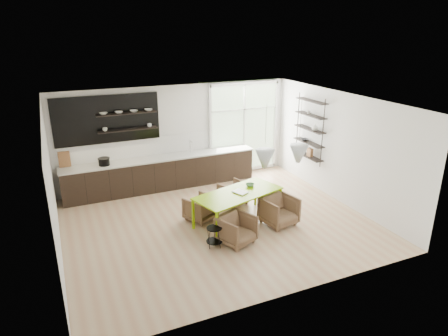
# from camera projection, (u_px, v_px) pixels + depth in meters

# --- Properties ---
(room) EXTENTS (7.02, 6.01, 2.91)m
(room) POSITION_uv_depth(u_px,v_px,m) (221.00, 150.00, 10.26)
(room) COLOR tan
(room) RESTS_ON ground
(kitchen_run) EXTENTS (5.54, 0.69, 2.75)m
(kitchen_run) POSITION_uv_depth(u_px,v_px,m) (159.00, 169.00, 11.43)
(kitchen_run) COLOR black
(kitchen_run) RESTS_ON ground
(right_shelving) EXTENTS (0.26, 1.22, 1.90)m
(right_shelving) POSITION_uv_depth(u_px,v_px,m) (310.00, 131.00, 11.32)
(right_shelving) COLOR black
(right_shelving) RESTS_ON ground
(dining_table) EXTENTS (2.30, 1.51, 0.77)m
(dining_table) POSITION_uv_depth(u_px,v_px,m) (238.00, 195.00, 9.38)
(dining_table) COLOR #7EB900
(dining_table) RESTS_ON ground
(armchair_back_left) EXTENTS (0.87, 0.88, 0.60)m
(armchair_back_left) POSITION_uv_depth(u_px,v_px,m) (200.00, 208.00, 9.66)
(armchair_back_left) COLOR brown
(armchair_back_left) RESTS_ON ground
(armchair_back_right) EXTENTS (0.80, 0.82, 0.60)m
(armchair_back_right) POSITION_uv_depth(u_px,v_px,m) (233.00, 193.00, 10.53)
(armchair_back_right) COLOR brown
(armchair_back_right) RESTS_ON ground
(armchair_front_left) EXTENTS (0.90, 0.91, 0.64)m
(armchair_front_left) POSITION_uv_depth(u_px,v_px,m) (236.00, 229.00, 8.61)
(armchair_front_left) COLOR brown
(armchair_front_left) RESTS_ON ground
(armchair_front_right) EXTENTS (0.87, 0.89, 0.69)m
(armchair_front_right) POSITION_uv_depth(u_px,v_px,m) (279.00, 211.00, 9.43)
(armchair_front_right) COLOR brown
(armchair_front_right) RESTS_ON ground
(wire_stool) EXTENTS (0.35, 0.35, 0.45)m
(wire_stool) POSITION_uv_depth(u_px,v_px,m) (214.00, 234.00, 8.48)
(wire_stool) COLOR black
(wire_stool) RESTS_ON ground
(table_book) EXTENTS (0.35, 0.40, 0.03)m
(table_book) POSITION_uv_depth(u_px,v_px,m) (237.00, 194.00, 9.27)
(table_book) COLOR white
(table_book) RESTS_ON dining_table
(table_bowl) EXTENTS (0.21, 0.21, 0.06)m
(table_bowl) POSITION_uv_depth(u_px,v_px,m) (250.00, 185.00, 9.72)
(table_bowl) COLOR #50804D
(table_bowl) RESTS_ON dining_table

